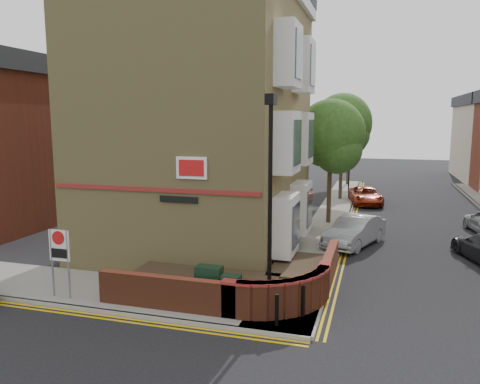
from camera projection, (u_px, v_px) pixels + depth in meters
name	position (u px, v px, depth m)	size (l,w,h in m)	color
ground	(203.00, 327.00, 13.06)	(120.00, 120.00, 0.00)	black
pavement_corner	(121.00, 293.00, 15.45)	(13.00, 3.00, 0.12)	gray
pavement_main	(332.00, 216.00, 27.65)	(2.00, 32.00, 0.12)	gray
kerb_side	(94.00, 310.00, 14.03)	(13.00, 0.15, 0.12)	gray
kerb_main_near	(349.00, 217.00, 27.37)	(0.15, 32.00, 0.12)	gray
yellow_lines_side	(90.00, 315.00, 13.80)	(13.00, 0.28, 0.01)	gold
yellow_lines_main	(353.00, 218.00, 27.31)	(0.28, 32.00, 0.01)	gold
corner_building	(206.00, 108.00, 20.48)	(8.95, 10.40, 13.60)	tan
garden_wall	(230.00, 295.00, 15.43)	(6.80, 6.00, 1.20)	brown
lamppost	(270.00, 205.00, 13.23)	(0.25, 0.50, 6.30)	black
utility_cabinet_large	(209.00, 285.00, 14.27)	(0.80, 0.45, 1.20)	black
utility_cabinet_small	(231.00, 293.00, 13.76)	(0.55, 0.40, 1.10)	black
bollard_near	(277.00, 310.00, 12.79)	(0.11, 0.11, 0.90)	black
bollard_far	(303.00, 302.00, 13.38)	(0.11, 0.11, 0.90)	black
zone_sign	(59.00, 251.00, 14.68)	(0.72, 0.07, 2.20)	slate
tree_near	(331.00, 139.00, 25.08)	(3.64, 3.65, 6.70)	#382B1E
tree_mid	(342.00, 127.00, 32.58)	(4.03, 4.03, 7.42)	#382B1E
tree_far	(349.00, 129.00, 40.21)	(3.81, 3.81, 7.00)	#382B1E
traffic_light_assembly	(350.00, 158.00, 35.64)	(0.20, 0.16, 4.20)	black
silver_car_near	(355.00, 231.00, 21.33)	(1.44, 4.13, 1.36)	#A2A5AA
red_car_main	(366.00, 196.00, 31.81)	(1.95, 4.22, 1.17)	#9A2810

